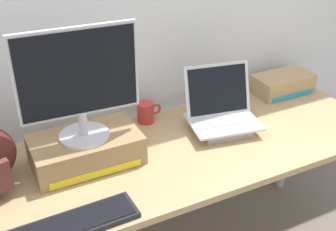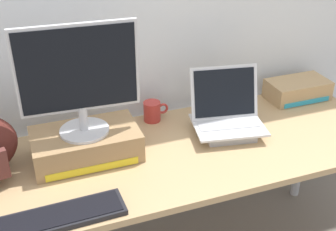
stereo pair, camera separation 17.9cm
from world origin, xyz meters
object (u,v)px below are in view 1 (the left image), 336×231
at_px(coffee_mug, 146,112).
at_px(toner_box_cyan, 282,83).
at_px(desktop_monitor, 79,82).
at_px(toner_box_yellow, 86,149).
at_px(external_keyboard, 73,225).
at_px(open_laptop, 222,118).

bearing_deg(coffee_mug, toner_box_cyan, -2.89).
height_order(desktop_monitor, toner_box_cyan, desktop_monitor).
relative_size(toner_box_yellow, desktop_monitor, 0.93).
bearing_deg(external_keyboard, coffee_mug, 44.94).
height_order(open_laptop, coffee_mug, open_laptop).
xyz_separation_m(desktop_monitor, toner_box_cyan, (1.16, 0.16, -0.32)).
relative_size(toner_box_yellow, open_laptop, 1.24).
xyz_separation_m(desktop_monitor, open_laptop, (0.65, -0.02, -0.31)).
distance_m(coffee_mug, toner_box_cyan, 0.80).
xyz_separation_m(open_laptop, external_keyboard, (-0.81, -0.33, -0.05)).
relative_size(toner_box_yellow, coffee_mug, 3.55).
bearing_deg(toner_box_cyan, external_keyboard, -158.97).
relative_size(toner_box_yellow, external_keyboard, 0.97).
bearing_deg(open_laptop, toner_box_yellow, -171.73).
relative_size(desktop_monitor, external_keyboard, 1.03).
relative_size(desktop_monitor, open_laptop, 1.33).
distance_m(toner_box_yellow, open_laptop, 0.65).
height_order(open_laptop, toner_box_cyan, open_laptop).
bearing_deg(external_keyboard, desktop_monitor, 63.59).
height_order(coffee_mug, toner_box_cyan, toner_box_cyan).
height_order(open_laptop, external_keyboard, open_laptop).
xyz_separation_m(toner_box_yellow, desktop_monitor, (-0.00, -0.00, 0.30)).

